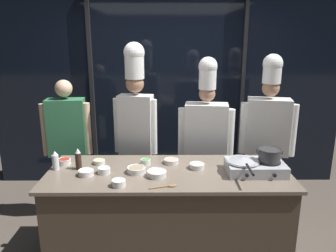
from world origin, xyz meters
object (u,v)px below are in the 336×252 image
(prep_bowl_noodles, at_px, (197,166))
(prep_bowl_mushrooms, at_px, (136,169))
(portable_stove, at_px, (255,167))
(squeeze_bottle_soy, at_px, (78,159))
(prep_bowl_onion, at_px, (119,182))
(prep_bowl_chili_flakes, at_px, (64,161))
(stock_pot, at_px, (269,155))
(prep_bowl_rice, at_px, (104,170))
(prep_bowl_bean_sprouts, at_px, (86,172))
(chef_line, at_px, (267,128))
(prep_bowl_garlic, at_px, (157,173))
(prep_bowl_shrimp, at_px, (171,161))
(prep_bowl_scallions, at_px, (146,162))
(chef_head, at_px, (136,118))
(frying_pan, at_px, (243,159))
(person_guest, at_px, (68,137))
(prep_bowl_ginger, at_px, (99,161))
(squeeze_bottle_clear, at_px, (55,161))
(serving_spoon_slotted, at_px, (168,186))
(chef_sous, at_px, (206,132))

(prep_bowl_noodles, height_order, prep_bowl_mushrooms, prep_bowl_mushrooms)
(portable_stove, bearing_deg, squeeze_bottle_soy, 176.72)
(prep_bowl_onion, bearing_deg, prep_bowl_chili_flakes, 140.43)
(stock_pot, bearing_deg, prep_bowl_rice, -179.78)
(prep_bowl_bean_sprouts, xyz_separation_m, chef_line, (1.81, 0.84, 0.16))
(prep_bowl_garlic, bearing_deg, prep_bowl_shrimp, 66.60)
(prep_bowl_onion, height_order, prep_bowl_garlic, prep_bowl_onion)
(portable_stove, xyz_separation_m, prep_bowl_onion, (-1.17, -0.26, -0.02))
(prep_bowl_scallions, distance_m, chef_line, 1.45)
(portable_stove, relative_size, chef_head, 0.25)
(portable_stove, relative_size, prep_bowl_shrimp, 3.64)
(frying_pan, xyz_separation_m, prep_bowl_shrimp, (-0.62, 0.23, -0.10))
(frying_pan, relative_size, prep_bowl_shrimp, 3.69)
(person_guest, bearing_deg, prep_bowl_garlic, 134.15)
(prep_bowl_scallions, bearing_deg, squeeze_bottle_soy, -170.36)
(prep_bowl_onion, xyz_separation_m, prep_bowl_scallions, (0.19, 0.45, -0.00))
(prep_bowl_ginger, bearing_deg, prep_bowl_shrimp, 0.55)
(prep_bowl_rice, xyz_separation_m, chef_head, (0.22, 0.74, 0.29))
(portable_stove, height_order, squeeze_bottle_clear, squeeze_bottle_clear)
(prep_bowl_shrimp, distance_m, prep_bowl_bean_sprouts, 0.79)
(prep_bowl_garlic, bearing_deg, prep_bowl_mushrooms, 155.11)
(prep_bowl_bean_sprouts, bearing_deg, squeeze_bottle_soy, 125.30)
(person_guest, xyz_separation_m, chef_line, (2.21, 0.01, 0.09))
(squeeze_bottle_clear, xyz_separation_m, prep_bowl_shrimp, (1.04, 0.14, -0.06))
(prep_bowl_mushrooms, bearing_deg, serving_spoon_slotted, -45.95)
(prep_bowl_ginger, relative_size, prep_bowl_noodles, 0.79)
(chef_head, bearing_deg, prep_bowl_ginger, 69.91)
(prep_bowl_onion, relative_size, prep_bowl_scallions, 1.22)
(prep_bowl_shrimp, bearing_deg, prep_bowl_garlic, -113.40)
(squeeze_bottle_soy, distance_m, chef_line, 2.04)
(prep_bowl_scallions, bearing_deg, prep_bowl_noodles, -11.08)
(prep_bowl_onion, bearing_deg, serving_spoon_slotted, -2.28)
(person_guest, bearing_deg, frying_pan, 150.47)
(person_guest, bearing_deg, prep_bowl_rice, 119.16)
(portable_stove, relative_size, stock_pot, 2.29)
(stock_pot, distance_m, prep_bowl_onion, 1.31)
(prep_bowl_rice, height_order, chef_line, chef_line)
(prep_bowl_onion, relative_size, prep_bowl_garlic, 0.68)
(prep_bowl_shrimp, xyz_separation_m, prep_bowl_mushrooms, (-0.31, -0.22, 0.01))
(stock_pot, xyz_separation_m, prep_bowl_onion, (-1.28, -0.26, -0.14))
(squeeze_bottle_soy, height_order, chef_sous, chef_sous)
(prep_bowl_noodles, xyz_separation_m, serving_spoon_slotted, (-0.27, -0.38, -0.02))
(frying_pan, distance_m, prep_bowl_mushrooms, 0.94)
(prep_bowl_ginger, distance_m, chef_head, 0.67)
(squeeze_bottle_clear, bearing_deg, prep_bowl_mushrooms, -6.29)
(prep_bowl_garlic, bearing_deg, chef_line, 35.87)
(prep_bowl_scallions, height_order, prep_bowl_noodles, prep_bowl_scallions)
(frying_pan, xyz_separation_m, prep_bowl_rice, (-1.21, 0.00, -0.09))
(prep_bowl_scallions, bearing_deg, prep_bowl_onion, -112.60)
(prep_bowl_ginger, height_order, prep_bowl_shrimp, prep_bowl_shrimp)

